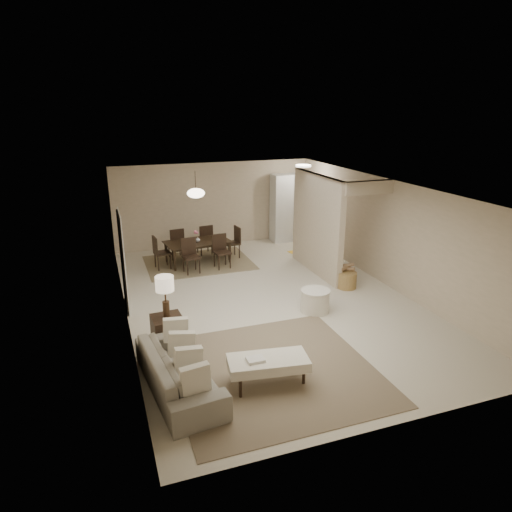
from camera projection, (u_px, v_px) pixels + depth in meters
name	position (u px, v px, depth m)	size (l,w,h in m)	color
floor	(267.00, 299.00, 10.12)	(9.00, 9.00, 0.00)	beige
ceiling	(268.00, 187.00, 9.34)	(9.00, 9.00, 0.00)	white
back_wall	(214.00, 204.00, 13.76)	(6.00, 6.00, 0.00)	#BBA98D
left_wall	(122.00, 261.00, 8.78)	(9.00, 9.00, 0.00)	#BBA98D
right_wall	(387.00, 233.00, 10.68)	(9.00, 9.00, 0.00)	#BBA98D
partition	(317.00, 225.00, 11.42)	(0.15, 2.50, 2.50)	#BBA98D
doorway	(123.00, 262.00, 9.40)	(0.04, 0.90, 2.04)	black
pantry_cabinet	(290.00, 208.00, 14.25)	(1.20, 0.55, 2.10)	silver
flush_light	(303.00, 166.00, 12.94)	(0.44, 0.44, 0.05)	white
living_rug	(273.00, 370.00, 7.39)	(3.20, 3.20, 0.01)	brown
sofa	(179.00, 371.00, 6.82)	(0.84, 2.15, 0.63)	gray
ottoman_bench	(268.00, 363.00, 6.95)	(1.29, 0.73, 0.44)	beige
side_table	(168.00, 332.00, 8.06)	(0.52, 0.52, 0.57)	black
table_lamp	(165.00, 287.00, 7.79)	(0.32, 0.32, 0.76)	#402C1B
round_pouf	(315.00, 301.00, 9.45)	(0.61, 0.61, 0.47)	beige
wicker_basket	(347.00, 280.00, 10.70)	(0.45, 0.45, 0.38)	olive
dining_rug	(199.00, 263.00, 12.45)	(2.80, 2.10, 0.01)	#77684A
dining_table	(198.00, 252.00, 12.36)	(1.71, 0.96, 0.60)	black
dining_chairs	(198.00, 247.00, 12.31)	(2.41, 1.86, 0.89)	black
vase	(198.00, 239.00, 12.24)	(0.13, 0.13, 0.13)	white
yellow_mat	(307.00, 252.00, 13.39)	(0.99, 0.61, 0.01)	gold
pendant_light	(196.00, 193.00, 11.85)	(0.46, 0.46, 0.71)	#402C1B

